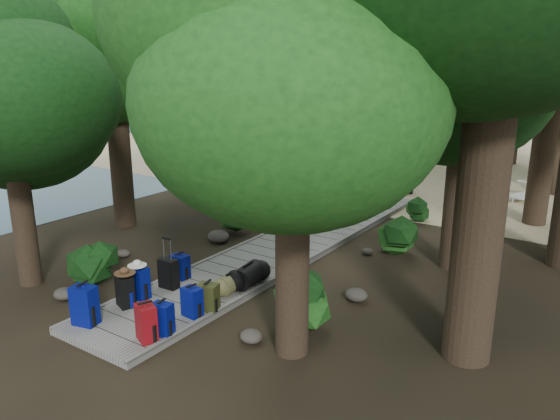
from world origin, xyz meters
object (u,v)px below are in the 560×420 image
Objects in this scene: backpack_left_a at (84,303)px; sun_lounger at (524,192)px; suitcase_on_boardwalk at (169,274)px; backpack_left_b at (125,289)px; backpack_right_c at (192,300)px; kayak at (343,169)px; backpack_left_d at (180,265)px; backpack_right_d at (208,296)px; duffel_right_khaki at (231,283)px; backpack_right_b at (162,317)px; backpack_left_c at (139,281)px; backpack_right_a at (146,321)px; lone_suitcase_on_sand at (407,184)px; duffel_right_black at (248,275)px.

backpack_left_a is 0.45× the size of sun_lounger.
backpack_left_b is at bearing -97.02° from suitcase_on_boardwalk.
kayak is at bearing 111.97° from backpack_right_c.
backpack_left_a reaches higher than kayak.
suitcase_on_boardwalk reaches higher than backpack_left_d.
duffel_right_khaki is (-0.17, 0.87, -0.10)m from backpack_right_d.
sun_lounger is at bearing 66.39° from backpack_right_b.
backpack_right_d is 13.34m from kayak.
backpack_left_a reaches higher than backpack_left_c.
backpack_right_b is 1.11× the size of duffel_right_khaki.
backpack_left_c is 1.23× the size of duffel_right_khaki.
backpack_right_c is 1.42m from suitcase_on_boardwalk.
backpack_left_b is 0.98× the size of backpack_right_a.
backpack_left_b is 1.46m from backpack_right_a.
duffel_right_khaki is 0.92× the size of suitcase_on_boardwalk.
lone_suitcase_on_sand is at bearing 81.73° from backpack_right_b.
backpack_right_d reaches higher than lone_suitcase_on_sand.
backpack_right_c is 1.06× the size of backpack_right_d.
backpack_right_c reaches higher than backpack_left_d.
lone_suitcase_on_sand is at bearing 83.78° from backpack_left_d.
backpack_right_a reaches higher than backpack_right_c.
backpack_right_a is at bearing -4.13° from backpack_left_a.
backpack_left_d is 1.72m from backpack_right_d.
backpack_right_b reaches higher than backpack_left_d.
backpack_right_a is 1.07m from backpack_right_c.
backpack_right_a is 0.95× the size of duffel_right_black.
suitcase_on_boardwalk is at bearing 74.32° from backpack_left_a.
duffel_right_khaki is at bearing 50.10° from backpack_left_a.
backpack_right_d is (0.02, 1.13, -0.03)m from backpack_right_b.
backpack_right_a reaches higher than suitcase_on_boardwalk.
backpack_left_c is 0.20× the size of kayak.
backpack_left_b reaches higher than backpack_right_c.
backpack_left_c is 1.23× the size of backpack_left_d.
duffel_right_khaki is (1.29, 1.23, -0.16)m from backpack_left_c.
backpack_left_a is 1.16× the size of backpack_left_b.
duffel_right_black is (1.39, 1.66, -0.12)m from backpack_left_c.
backpack_left_c is at bearing 141.16° from backpack_right_b.
duffel_right_black is at bearing 18.17° from backpack_left_d.
lone_suitcase_on_sand reaches higher than duffel_right_black.
backpack_left_b is 1.19× the size of backpack_right_d.
backpack_left_d is at bearing -82.04° from kayak.
backpack_right_c is 0.98× the size of suitcase_on_boardwalk.
lone_suitcase_on_sand is (-0.49, 12.19, -0.10)m from backpack_right_b.
suitcase_on_boardwalk is 0.17× the size of kayak.
backpack_right_c is (-0.06, 0.79, -0.01)m from backpack_right_b.
sun_lounger is (3.60, 1.24, -0.04)m from lone_suitcase_on_sand.
backpack_right_a is 1.21× the size of backpack_right_d.
backpack_right_a is at bearing -85.46° from backpack_right_c.
backpack_left_b is (0.01, 0.88, -0.05)m from backpack_left_a.
duffel_right_black is (0.01, 1.65, -0.07)m from backpack_right_c.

